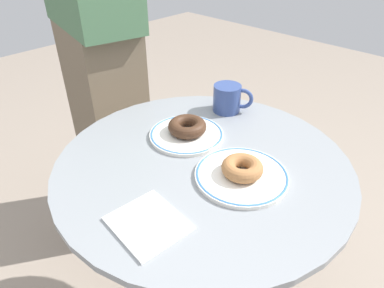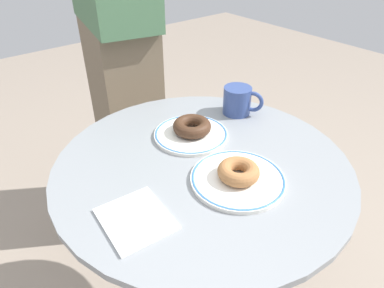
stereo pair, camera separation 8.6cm
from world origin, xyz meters
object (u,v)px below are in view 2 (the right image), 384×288
(donut_chocolate, at_px, (192,126))
(paper_napkin, at_px, (136,219))
(cafe_table, at_px, (201,227))
(donut_cinnamon, at_px, (238,171))
(person_figure, at_px, (119,47))
(plate_left, at_px, (191,134))
(plate_right, at_px, (238,179))
(coffee_mug, at_px, (238,101))

(donut_chocolate, distance_m, paper_napkin, 0.35)
(cafe_table, distance_m, donut_cinnamon, 0.29)
(donut_chocolate, height_order, person_figure, person_figure)
(donut_chocolate, bearing_deg, cafe_table, -27.26)
(donut_cinnamon, bearing_deg, plate_left, 170.10)
(donut_chocolate, bearing_deg, plate_right, -11.16)
(donut_cinnamon, relative_size, coffee_mug, 0.84)
(plate_left, bearing_deg, coffee_mug, 93.96)
(plate_right, height_order, person_figure, person_figure)
(plate_left, bearing_deg, paper_napkin, -58.49)
(plate_left, xyz_separation_m, donut_chocolate, (-0.00, 0.01, 0.02))
(plate_left, relative_size, paper_napkin, 1.43)
(plate_left, height_order, plate_right, same)
(donut_cinnamon, xyz_separation_m, paper_napkin, (-0.04, -0.25, -0.03))
(cafe_table, height_order, plate_left, plate_left)
(plate_right, distance_m, paper_napkin, 0.25)
(plate_left, height_order, donut_cinnamon, donut_cinnamon)
(donut_chocolate, height_order, paper_napkin, donut_chocolate)
(donut_chocolate, xyz_separation_m, paper_napkin, (0.18, -0.29, -0.03))
(cafe_table, xyz_separation_m, plate_left, (-0.11, 0.05, 0.25))
(coffee_mug, bearing_deg, plate_left, -86.04)
(cafe_table, xyz_separation_m, donut_cinnamon, (0.11, 0.01, 0.27))
(paper_napkin, relative_size, coffee_mug, 1.25)
(plate_left, height_order, paper_napkin, plate_left)
(donut_cinnamon, height_order, person_figure, person_figure)
(plate_left, distance_m, person_figure, 0.59)
(person_figure, bearing_deg, plate_right, -9.85)
(paper_napkin, bearing_deg, coffee_mug, 111.37)
(paper_napkin, distance_m, person_figure, 0.85)
(plate_left, height_order, person_figure, person_figure)
(donut_chocolate, relative_size, donut_cinnamon, 1.10)
(donut_chocolate, xyz_separation_m, donut_cinnamon, (0.22, -0.04, -0.00))
(donut_cinnamon, bearing_deg, plate_right, -7.13)
(donut_cinnamon, height_order, paper_napkin, donut_cinnamon)
(plate_left, xyz_separation_m, plate_right, (0.22, -0.04, 0.00))
(donut_cinnamon, distance_m, coffee_mug, 0.34)
(plate_right, bearing_deg, donut_chocolate, 168.84)
(plate_right, xyz_separation_m, paper_napkin, (-0.04, -0.25, -0.00))
(plate_right, bearing_deg, cafe_table, -172.73)
(donut_cinnamon, bearing_deg, coffee_mug, 134.74)
(coffee_mug, distance_m, person_figure, 0.57)
(cafe_table, bearing_deg, plate_right, 7.27)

